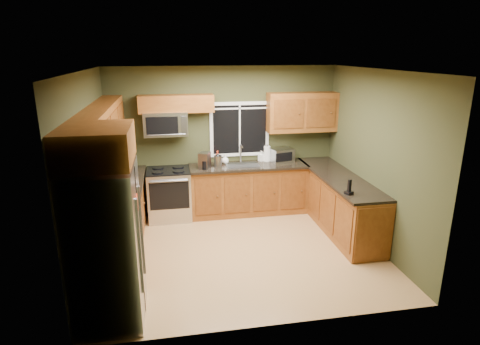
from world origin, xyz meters
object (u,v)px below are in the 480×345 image
object	(u,v)px
coffee_maker	(205,161)
kettle	(218,161)
range	(169,194)
refrigerator	(107,245)
paper_towel_roll	(267,154)
soap_bottle_a	(218,158)
cordless_phone	(349,190)
soap_bottle_b	(261,156)
toaster_oven	(282,155)
microwave	(166,124)
soap_bottle_c	(225,159)

from	to	relation	value
coffee_maker	kettle	bearing A→B (deg)	11.99
range	refrigerator	bearing A→B (deg)	-103.97
coffee_maker	paper_towel_roll	xyz separation A→B (m)	(1.21, 0.28, 0.01)
soap_bottle_a	cordless_phone	world-z (taller)	soap_bottle_a
kettle	soap_bottle_b	size ratio (longest dim) A/B	1.29
toaster_oven	range	bearing A→B (deg)	-176.64
microwave	toaster_oven	distance (m)	2.23
range	coffee_maker	world-z (taller)	coffee_maker
range	kettle	bearing A→B (deg)	-1.43
microwave	coffee_maker	size ratio (longest dim) A/B	2.64
kettle	soap_bottle_a	distance (m)	0.11
range	microwave	size ratio (longest dim) A/B	1.23
kettle	soap_bottle_c	world-z (taller)	kettle
microwave	paper_towel_roll	xyz separation A→B (m)	(1.86, 0.07, -0.64)
toaster_oven	coffee_maker	world-z (taller)	coffee_maker
microwave	soap_bottle_a	world-z (taller)	microwave
paper_towel_roll	kettle	bearing A→B (deg)	-166.47
refrigerator	soap_bottle_b	bearing A→B (deg)	50.89
paper_towel_roll	soap_bottle_b	bearing A→B (deg)	169.57
coffee_maker	paper_towel_roll	world-z (taller)	paper_towel_roll
refrigerator	soap_bottle_c	distance (m)	3.42
toaster_oven	kettle	distance (m)	1.24
refrigerator	soap_bottle_b	size ratio (longest dim) A/B	9.06
soap_bottle_a	microwave	bearing A→B (deg)	176.66
microwave	coffee_maker	world-z (taller)	microwave
soap_bottle_c	coffee_maker	bearing A→B (deg)	-148.23
microwave	cordless_phone	world-z (taller)	microwave
microwave	soap_bottle_a	bearing A→B (deg)	-3.34
range	cordless_phone	world-z (taller)	cordless_phone
range	microwave	distance (m)	1.27
range	kettle	size ratio (longest dim) A/B	3.66
range	cordless_phone	distance (m)	3.20
soap_bottle_b	cordless_phone	world-z (taller)	cordless_phone
cordless_phone	refrigerator	bearing A→B (deg)	-163.48
coffee_maker	toaster_oven	bearing A→B (deg)	7.67
kettle	refrigerator	bearing A→B (deg)	-119.92
cordless_phone	soap_bottle_a	bearing A→B (deg)	132.15
toaster_oven	soap_bottle_b	bearing A→B (deg)	164.31
coffee_maker	soap_bottle_a	world-z (taller)	coffee_maker
paper_towel_roll	soap_bottle_b	xyz separation A→B (m)	(-0.11, 0.02, -0.05)
soap_bottle_b	cordless_phone	bearing A→B (deg)	-67.23
cordless_phone	microwave	bearing A→B (deg)	143.41
coffee_maker	soap_bottle_c	size ratio (longest dim) A/B	1.72
kettle	soap_bottle_c	xyz separation A→B (m)	(0.16, 0.20, -0.03)
coffee_maker	kettle	world-z (taller)	coffee_maker
soap_bottle_a	kettle	bearing A→B (deg)	-94.44
cordless_phone	toaster_oven	bearing A→B (deg)	103.88
soap_bottle_b	soap_bottle_c	size ratio (longest dim) A/B	1.19
coffee_maker	soap_bottle_b	size ratio (longest dim) A/B	1.45
microwave	soap_bottle_c	xyz separation A→B (m)	(1.05, 0.04, -0.71)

